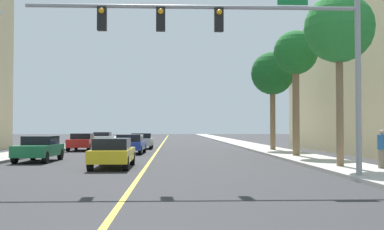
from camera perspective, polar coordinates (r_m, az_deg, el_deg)
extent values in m
plane|color=#2D2D30|center=(47.56, -3.88, -3.83)|extent=(192.00, 192.00, 0.00)
cube|color=#9E9B93|center=(48.64, -14.57, -3.64)|extent=(3.02, 168.00, 0.15)
cube|color=#B2ADA3|center=(48.17, 6.92, -3.70)|extent=(3.02, 168.00, 0.15)
cube|color=yellow|center=(47.56, -3.88, -3.82)|extent=(0.16, 144.00, 0.01)
cylinder|color=gray|center=(17.61, 19.82, 3.60)|extent=(0.20, 0.20, 6.50)
cylinder|color=gray|center=(16.81, 0.25, 13.18)|extent=(11.79, 0.14, 0.14)
cube|color=black|center=(16.77, 3.33, 11.64)|extent=(0.32, 0.24, 0.84)
sphere|color=orange|center=(16.69, 3.38, 12.58)|extent=(0.20, 0.20, 0.20)
cube|color=black|center=(16.69, -3.88, 11.70)|extent=(0.32, 0.24, 0.84)
sphere|color=orange|center=(16.62, -3.89, 12.65)|extent=(0.20, 0.20, 0.20)
cube|color=black|center=(16.88, -11.05, 11.58)|extent=(0.32, 0.24, 0.84)
sphere|color=orange|center=(16.80, -11.12, 12.52)|extent=(0.20, 0.20, 0.20)
cube|color=#147233|center=(17.40, 12.31, 13.56)|extent=(1.10, 0.04, 0.28)
cylinder|color=brown|center=(21.57, 17.75, 2.17)|extent=(0.32, 0.32, 6.15)
sphere|color=#287F33|center=(21.99, 17.68, 10.19)|extent=(3.09, 3.09, 3.09)
cone|color=#287F33|center=(22.20, 20.03, 9.57)|extent=(0.56, 1.73, 1.30)
cone|color=#287F33|center=(22.85, 17.86, 9.23)|extent=(1.26, 0.83, 1.49)
cone|color=#287F33|center=(22.49, 15.74, 9.39)|extent=(1.32, 1.07, 1.61)
cone|color=#287F33|center=(21.60, 15.40, 9.85)|extent=(0.51, 1.62, 1.34)
cone|color=#287F33|center=(21.04, 17.49, 10.17)|extent=(1.62, 1.04, 1.62)
cone|color=#287F33|center=(21.30, 19.43, 10.05)|extent=(1.42, 0.90, 1.64)
cylinder|color=brown|center=(29.12, 12.70, 1.36)|extent=(0.43, 0.43, 6.35)
sphere|color=#1E6B28|center=(29.46, 12.66, 7.54)|extent=(2.72, 2.72, 2.72)
cone|color=#1E6B28|center=(29.66, 14.19, 7.10)|extent=(0.46, 1.44, 1.27)
cone|color=#1E6B28|center=(30.18, 13.24, 6.94)|extent=(1.18, 1.00, 1.65)
cone|color=#1E6B28|center=(29.91, 11.40, 7.01)|extent=(1.35, 1.24, 1.31)
cone|color=#1E6B28|center=(29.19, 11.13, 7.22)|extent=(0.50, 1.32, 1.44)
cone|color=#1E6B28|center=(28.63, 12.50, 7.40)|extent=(1.41, 0.87, 1.26)
cone|color=#1E6B28|center=(28.81, 13.71, 7.35)|extent=(1.50, 1.00, 1.37)
cylinder|color=brown|center=(36.83, 9.93, 0.46)|extent=(0.41, 0.41, 6.00)
sphere|color=#195B23|center=(37.06, 9.91, 5.10)|extent=(3.38, 3.38, 3.38)
cone|color=#195B23|center=(37.33, 11.40, 4.75)|extent=(0.54, 1.72, 1.76)
cone|color=#195B23|center=(37.93, 10.62, 4.65)|extent=(1.35, 1.27, 1.38)
cone|color=#195B23|center=(37.87, 9.05, 4.65)|extent=(1.59, 1.00, 1.25)
cone|color=#195B23|center=(36.77, 8.38, 4.83)|extent=(0.53, 1.83, 1.65)
cone|color=#195B23|center=(36.07, 9.46, 4.96)|extent=(1.71, 1.22, 1.62)
cone|color=#195B23|center=(36.20, 10.80, 4.95)|extent=(1.41, 0.85, 1.84)
cube|color=#1E389E|center=(33.28, -7.61, -3.73)|extent=(2.02, 4.32, 0.55)
cube|color=black|center=(33.08, -7.65, -2.83)|extent=(1.73, 2.12, 0.50)
cylinder|color=black|center=(34.97, -8.69, -4.08)|extent=(0.24, 0.65, 0.64)
cylinder|color=black|center=(34.78, -5.90, -4.10)|extent=(0.24, 0.65, 0.64)
cylinder|color=black|center=(31.84, -9.48, -4.32)|extent=(0.24, 0.65, 0.64)
cylinder|color=black|center=(31.63, -6.42, -4.35)|extent=(0.24, 0.65, 0.64)
cube|color=red|center=(38.55, -13.40, -3.36)|extent=(1.91, 4.61, 0.63)
cube|color=black|center=(38.63, -13.37, -2.55)|extent=(1.62, 2.20, 0.45)
cylinder|color=black|center=(36.73, -12.63, -3.94)|extent=(0.24, 0.65, 0.64)
cylinder|color=black|center=(37.00, -15.05, -3.91)|extent=(0.24, 0.65, 0.64)
cylinder|color=black|center=(40.15, -11.88, -3.74)|extent=(0.24, 0.65, 0.64)
cylinder|color=black|center=(40.40, -14.10, -3.72)|extent=(0.24, 0.65, 0.64)
cube|color=#BCBCC1|center=(41.23, -6.23, -3.29)|extent=(1.94, 4.15, 0.62)
cube|color=black|center=(41.14, -6.23, -2.56)|extent=(1.69, 2.15, 0.43)
cylinder|color=black|center=(42.81, -7.25, -3.63)|extent=(0.23, 0.64, 0.64)
cylinder|color=black|center=(42.71, -4.97, -3.64)|extent=(0.23, 0.64, 0.64)
cylinder|color=black|center=(39.79, -7.58, -3.78)|extent=(0.23, 0.64, 0.64)
cylinder|color=black|center=(39.69, -5.13, -3.80)|extent=(0.23, 0.64, 0.64)
cube|color=#196638|center=(26.54, -18.36, -4.15)|extent=(1.82, 4.11, 0.60)
cube|color=black|center=(26.82, -18.16, -2.98)|extent=(1.58, 1.98, 0.47)
cylinder|color=black|center=(24.90, -17.63, -5.02)|extent=(0.23, 0.64, 0.64)
cylinder|color=black|center=(25.38, -21.04, -4.92)|extent=(0.23, 0.64, 0.64)
cylinder|color=black|center=(27.78, -15.93, -4.67)|extent=(0.23, 0.64, 0.64)
cylinder|color=black|center=(28.21, -19.02, -4.60)|extent=(0.23, 0.64, 0.64)
cube|color=white|center=(48.62, -11.04, -2.98)|extent=(1.86, 4.28, 0.68)
cube|color=black|center=(48.89, -10.99, -2.33)|extent=(1.62, 1.84, 0.41)
cylinder|color=black|center=(46.94, -10.37, -3.44)|extent=(0.23, 0.64, 0.64)
cylinder|color=black|center=(47.21, -12.33, -3.42)|extent=(0.23, 0.64, 0.64)
cylinder|color=black|center=(50.07, -9.84, -3.33)|extent=(0.23, 0.64, 0.64)
cylinder|color=black|center=(50.32, -11.67, -3.31)|extent=(0.23, 0.64, 0.64)
cube|color=gold|center=(21.64, -9.73, -4.86)|extent=(1.73, 4.39, 0.55)
cube|color=black|center=(21.33, -9.82, -3.51)|extent=(1.51, 2.14, 0.49)
cylinder|color=black|center=(23.38, -11.08, -5.29)|extent=(0.22, 0.64, 0.64)
cylinder|color=black|center=(23.21, -7.37, -5.33)|extent=(0.22, 0.64, 0.64)
cylinder|color=black|center=(20.15, -12.45, -5.87)|extent=(0.22, 0.64, 0.64)
cylinder|color=black|center=(19.95, -8.16, -5.94)|extent=(0.22, 0.64, 0.64)
cylinder|color=#726651|center=(20.92, 22.41, -5.03)|extent=(0.32, 0.32, 0.78)
cylinder|color=#26598C|center=(20.89, 22.39, -3.11)|extent=(0.38, 0.38, 0.62)
sphere|color=tan|center=(20.88, 22.38, -1.97)|extent=(0.21, 0.21, 0.21)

